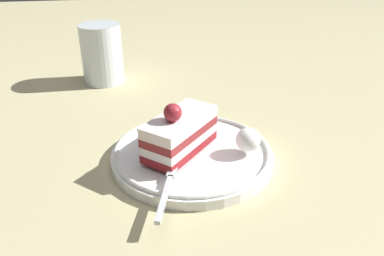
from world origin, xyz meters
name	(u,v)px	position (x,y,z in m)	size (l,w,h in m)	color
ground_plane	(197,153)	(0.00, 0.00, 0.00)	(2.40, 2.40, 0.00)	tan
dessert_plate	(192,154)	(0.01, 0.02, 0.01)	(0.21, 0.21, 0.02)	white
cake_slice	(180,133)	(0.03, 0.02, 0.04)	(0.11, 0.11, 0.07)	maroon
whipped_cream_dollop	(248,140)	(-0.06, 0.03, 0.03)	(0.03, 0.03, 0.03)	white
fork	(168,184)	(0.05, 0.10, 0.02)	(0.04, 0.12, 0.00)	silver
drink_glass_near	(102,57)	(0.14, -0.29, 0.05)	(0.08, 0.08, 0.11)	silver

